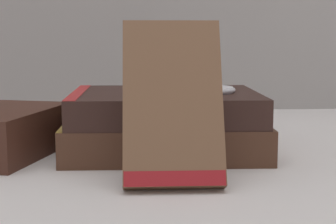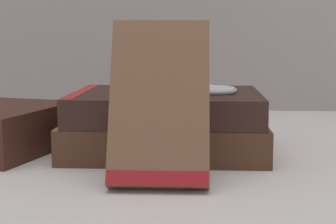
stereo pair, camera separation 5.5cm
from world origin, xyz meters
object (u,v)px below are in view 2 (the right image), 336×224
(pocket_watch, at_px, (210,90))
(reading_glasses, at_px, (116,125))
(book_flat_bottom, at_px, (162,134))
(book_flat_top, at_px, (162,106))
(book_leaning_front, at_px, (160,109))

(pocket_watch, xyz_separation_m, reading_glasses, (-0.12, 0.16, -0.06))
(book_flat_bottom, bearing_deg, reading_glasses, 115.97)
(book_flat_top, bearing_deg, book_leaning_front, -86.99)
(reading_glasses, bearing_deg, book_flat_bottom, -82.06)
(book_flat_bottom, xyz_separation_m, reading_glasses, (-0.07, 0.15, -0.02))
(book_leaning_front, distance_m, pocket_watch, 0.13)
(book_leaning_front, distance_m, reading_glasses, 0.30)
(book_flat_bottom, height_order, book_flat_top, book_flat_top)
(pocket_watch, relative_size, reading_glasses, 0.47)
(book_flat_bottom, distance_m, reading_glasses, 0.16)
(book_flat_top, xyz_separation_m, reading_glasses, (-0.07, 0.16, -0.05))
(book_flat_bottom, xyz_separation_m, book_leaning_front, (0.01, -0.14, 0.05))
(book_flat_bottom, height_order, reading_glasses, book_flat_bottom)
(pocket_watch, height_order, reading_glasses, pocket_watch)
(book_flat_top, bearing_deg, book_flat_bottom, 93.37)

